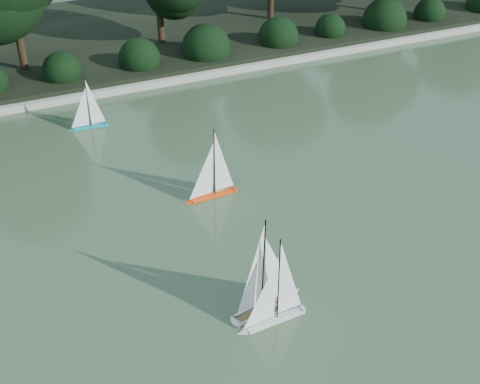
# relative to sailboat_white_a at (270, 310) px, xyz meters

# --- Properties ---
(ground) EXTENTS (80.00, 80.00, 0.00)m
(ground) POSITION_rel_sailboat_white_a_xyz_m (1.28, -0.12, -0.24)
(ground) COLOR #2C4127
(ground) RESTS_ON ground
(pond_coping) EXTENTS (40.00, 0.35, 0.18)m
(pond_coping) POSITION_rel_sailboat_white_a_xyz_m (1.28, 8.88, -0.15)
(pond_coping) COLOR gray
(pond_coping) RESTS_ON ground
(far_bank) EXTENTS (40.00, 8.00, 0.30)m
(far_bank) POSITION_rel_sailboat_white_a_xyz_m (1.28, 12.88, -0.09)
(far_bank) COLOR black
(far_bank) RESTS_ON ground
(shrub_hedge) EXTENTS (29.10, 1.10, 1.10)m
(shrub_hedge) POSITION_rel_sailboat_white_a_xyz_m (1.28, 9.78, 0.21)
(shrub_hedge) COLOR black
(shrub_hedge) RESTS_ON ground
(sailboat_white_a) EXTENTS (1.12, 0.23, 1.53)m
(sailboat_white_a) POSITION_rel_sailboat_white_a_xyz_m (0.00, 0.00, 0.00)
(sailboat_white_a) COLOR silver
(sailboat_white_a) RESTS_ON ground
(sailboat_white_b) EXTENTS (1.27, 0.44, 1.73)m
(sailboat_white_b) POSITION_rel_sailboat_white_a_xyz_m (0.15, 0.31, 0.03)
(sailboat_white_b) COLOR white
(sailboat_white_b) RESTS_ON ground
(sailboat_orange) EXTENTS (1.10, 0.21, 1.50)m
(sailboat_orange) POSITION_rel_sailboat_white_a_xyz_m (0.48, 3.37, -0.00)
(sailboat_orange) COLOR #FC410C
(sailboat_orange) RESTS_ON ground
(sailboat_teal) EXTENTS (0.93, 0.22, 1.26)m
(sailboat_teal) POSITION_rel_sailboat_white_a_xyz_m (-0.94, 7.22, -0.04)
(sailboat_teal) COLOR #029A9B
(sailboat_teal) RESTS_ON ground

